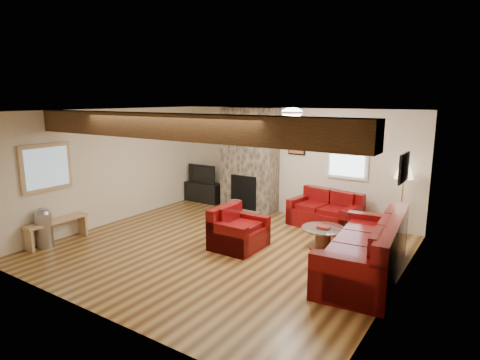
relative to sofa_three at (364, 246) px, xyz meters
The scene contains 18 objects.
room 2.62m from the sofa_three, behind, with size 8.00×8.00×8.00m.
oak_beam 3.46m from the sofa_three, 147.73° to the right, with size 6.00×0.36×0.38m, color #301F0E.
chimney_breast 4.17m from the sofa_three, 147.99° to the left, with size 1.40×0.67×2.50m.
back_window 2.86m from the sofa_three, 115.27° to the left, with size 0.90×0.08×1.10m, color silver, non-canonical shape.
hatch_window 5.82m from the sofa_three, 161.54° to the right, with size 0.08×1.00×0.90m, color tan, non-canonical shape.
ceiling_dome 2.59m from the sofa_three, 159.70° to the left, with size 0.40×0.40×0.18m, color white, non-canonical shape.
artwork_back 3.56m from the sofa_three, 134.22° to the left, with size 0.42×0.06×0.52m, color black, non-canonical shape.
artwork_right 1.37m from the sofa_three, ahead, with size 0.06×0.55×0.42m, color black, non-canonical shape.
sofa_three is the anchor object (origin of this frame).
loveseat 2.38m from the sofa_three, 126.26° to the left, with size 1.45×0.83×0.77m, color #4E050A, non-canonical shape.
armchair_red 2.27m from the sofa_three, behind, with size 0.93×0.82×0.76m, color #4E050A, non-canonical shape.
coffee_table 1.23m from the sofa_three, 142.93° to the left, with size 0.80×0.80×0.42m.
tv_cabinet 5.41m from the sofa_three, 155.81° to the left, with size 1.03×0.41×0.52m, color black.
television 5.41m from the sofa_three, 155.81° to the left, with size 0.85×0.11×0.49m, color black.
floor_lamp 2.36m from the sofa_three, 88.28° to the left, with size 0.37×0.37×1.43m.
pine_bench 5.61m from the sofa_three, 161.28° to the right, with size 0.28×1.21×0.45m, color tan, non-canonical shape.
pedal_bin 5.69m from the sofa_three, 158.76° to the right, with size 0.30×0.30×0.75m, color #98979C, non-canonical shape.
coal_bucket 3.93m from the sofa_three, 155.01° to the left, with size 0.36×0.36×0.34m, color gray, non-canonical shape.
Camera 1 is at (4.11, -5.65, 2.71)m, focal length 30.00 mm.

